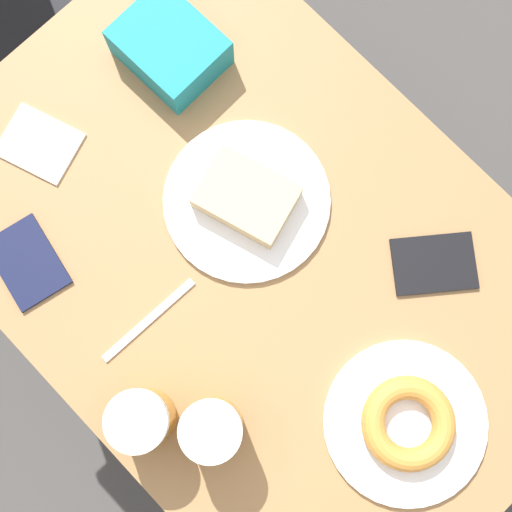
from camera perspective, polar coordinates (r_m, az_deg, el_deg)
ground_plane at (r=1.84m, az=0.00°, el=-4.08°), size 8.00×8.00×0.00m
table at (r=1.16m, az=0.00°, el=-0.75°), size 0.71×1.03×0.75m
plate_with_cake at (r=1.09m, az=-0.75°, el=4.58°), size 0.26×0.26×0.05m
plate_with_donut at (r=1.08m, az=11.97°, el=-12.93°), size 0.24×0.24×0.04m
beer_mug_left at (r=1.03m, az=-9.10°, el=-12.77°), size 0.09×0.09×0.12m
beer_mug_center at (r=1.02m, az=-3.49°, el=-13.63°), size 0.09×0.09×0.12m
napkin_folded at (r=1.18m, az=-16.95°, el=8.58°), size 0.13×0.14×0.00m
fork at (r=1.09m, az=-8.57°, el=-5.08°), size 0.18×0.02×0.00m
passport_near_edge at (r=1.12m, az=14.05°, el=-0.60°), size 0.15×0.15×0.01m
passport_far_edge at (r=1.14m, az=-17.82°, el=-0.50°), size 0.11×0.14×0.01m
blue_pouch at (r=1.17m, az=-6.90°, el=16.24°), size 0.13×0.16×0.07m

